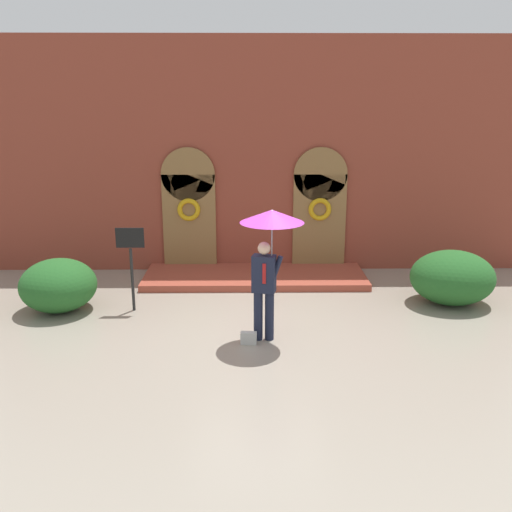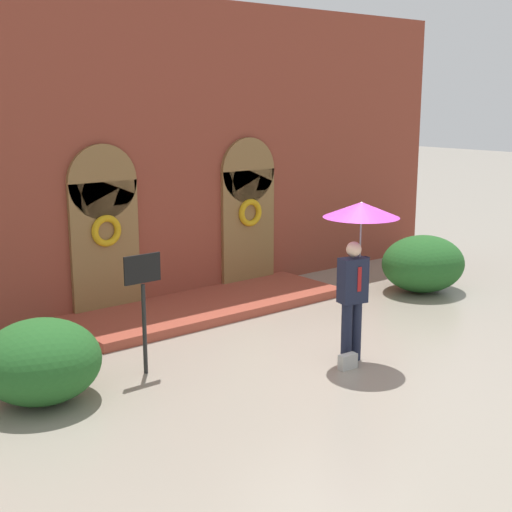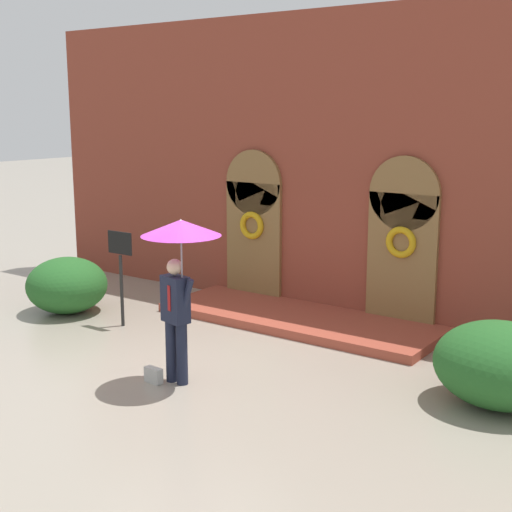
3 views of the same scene
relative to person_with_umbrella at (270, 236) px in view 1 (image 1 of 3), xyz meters
The scene contains 7 objects.
ground_plane 1.97m from the person_with_umbrella, 119.47° to the left, with size 80.00×80.00×0.00m, color gray.
building_facade 4.62m from the person_with_umbrella, 92.80° to the left, with size 14.00×2.30×5.60m.
person_with_umbrella is the anchor object (origin of this frame).
handbag 1.85m from the person_with_umbrella, 151.53° to the right, with size 0.28×0.12×0.22m, color #B7B7B2.
sign_post 3.18m from the person_with_umbrella, 151.26° to the left, with size 0.56×0.06×1.72m.
shrub_left 4.68m from the person_with_umbrella, 160.34° to the left, with size 1.53×1.53×1.07m, color #235B23.
shrub_right 4.50m from the person_with_umbrella, 25.12° to the left, with size 1.74×1.56×1.13m, color #235B23.
Camera 1 is at (-0.13, -9.84, 4.18)m, focal length 40.00 mm.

